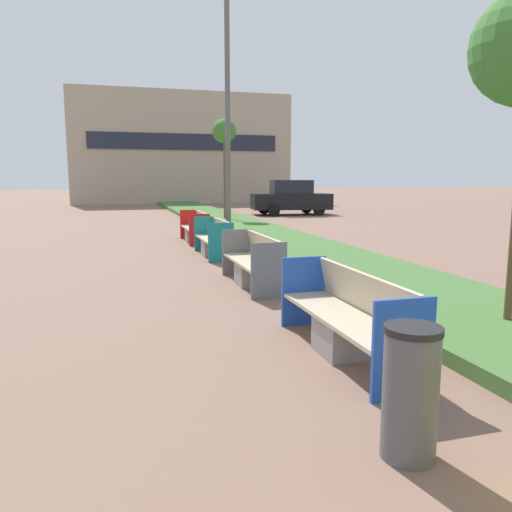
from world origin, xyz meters
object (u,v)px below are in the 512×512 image
object	(u,v)px
bench_teal_frame	(214,242)
street_lamp_post	(227,95)
litter_bin	(410,392)
sapling_tree_far	(224,133)
bench_grey_frame	(253,265)
bench_blue_frame	(346,322)
bench_red_frame	(195,230)
parked_car_distant	(291,198)

from	to	relation	value
bench_teal_frame	street_lamp_post	distance (m)	3.97
litter_bin	sapling_tree_far	world-z (taller)	sapling_tree_far
bench_grey_frame	bench_teal_frame	world-z (taller)	same
litter_bin	street_lamp_post	xyz separation A→B (m)	(1.13, 10.57, 3.67)
bench_blue_frame	bench_red_frame	size ratio (longest dim) A/B	1.25
bench_grey_frame	street_lamp_post	bearing A→B (deg)	82.54
bench_red_frame	street_lamp_post	size ratio (longest dim) A/B	0.26
sapling_tree_far	parked_car_distant	world-z (taller)	sapling_tree_far
bench_blue_frame	street_lamp_post	world-z (taller)	street_lamp_post
bench_grey_frame	bench_teal_frame	xyz separation A→B (m)	(-0.00, 3.66, -0.01)
bench_blue_frame	bench_grey_frame	bearing A→B (deg)	90.04
bench_blue_frame	bench_grey_frame	world-z (taller)	same
bench_grey_frame	litter_bin	bearing A→B (deg)	-95.01
street_lamp_post	parked_car_distant	world-z (taller)	street_lamp_post
bench_red_frame	bench_grey_frame	bearing A→B (deg)	-89.97
bench_blue_frame	bench_grey_frame	xyz separation A→B (m)	(-0.00, 3.86, -0.01)
parked_car_distant	bench_grey_frame	bearing A→B (deg)	-104.89
street_lamp_post	sapling_tree_far	size ratio (longest dim) A/B	1.67
bench_red_frame	litter_bin	distance (m)	12.53
bench_blue_frame	litter_bin	world-z (taller)	litter_bin
bench_grey_frame	parked_car_distant	xyz separation A→B (m)	(6.82, 16.60, 0.54)
litter_bin	sapling_tree_far	distance (m)	19.46
bench_grey_frame	litter_bin	xyz separation A→B (m)	(-0.52, -5.91, 0.12)
sapling_tree_far	parked_car_distant	size ratio (longest dim) A/B	1.03
sapling_tree_far	bench_teal_frame	bearing A→B (deg)	-104.26
bench_blue_frame	bench_grey_frame	distance (m)	3.86
bench_red_frame	parked_car_distant	distance (m)	12.11
bench_blue_frame	litter_bin	distance (m)	2.12
litter_bin	bench_blue_frame	bearing A→B (deg)	75.75
bench_teal_frame	litter_bin	size ratio (longest dim) A/B	2.10
street_lamp_post	parked_car_distant	distance (m)	13.84
parked_car_distant	bench_teal_frame	bearing A→B (deg)	-110.37
bench_grey_frame	street_lamp_post	distance (m)	6.04
bench_red_frame	parked_car_distant	bearing A→B (deg)	55.63
bench_teal_frame	parked_car_distant	size ratio (longest dim) A/B	0.47
bench_blue_frame	bench_teal_frame	world-z (taller)	same
litter_bin	parked_car_distant	xyz separation A→B (m)	(7.34, 22.51, 0.42)
bench_teal_frame	litter_bin	bearing A→B (deg)	-93.09
bench_red_frame	street_lamp_post	xyz separation A→B (m)	(0.61, -1.95, 3.79)
litter_bin	street_lamp_post	world-z (taller)	street_lamp_post
bench_red_frame	litter_bin	world-z (taller)	litter_bin
litter_bin	bench_grey_frame	bearing A→B (deg)	84.99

